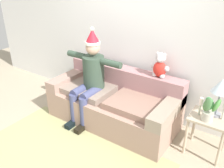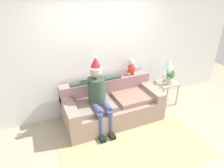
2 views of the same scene
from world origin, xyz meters
TOP-DOWN VIEW (x-y plane):
  - ground_plane at (0.00, 0.00)m, footprint 10.00×10.00m
  - back_wall at (0.00, 1.55)m, footprint 7.00×0.10m
  - couch at (0.00, 1.00)m, footprint 2.05×0.94m
  - person_seated at (-0.36, 0.84)m, footprint 1.02×0.77m
  - teddy_bear at (0.60, 1.30)m, footprint 0.29×0.17m
  - side_table at (1.45, 1.04)m, footprint 0.49×0.41m
  - table_lamp at (1.49, 1.12)m, footprint 0.24×0.24m
  - potted_plant at (1.44, 0.95)m, footprint 0.23×0.21m
  - candle_tall at (1.31, 1.02)m, footprint 0.04×0.04m
  - candle_short at (1.58, 1.08)m, footprint 0.04×0.04m
  - area_rug at (0.00, -0.07)m, footprint 2.57×1.38m

SIDE VIEW (x-z plane):
  - ground_plane at x=0.00m, z-range 0.00..0.00m
  - area_rug at x=0.00m, z-range 0.00..0.01m
  - couch at x=0.00m, z-range -0.09..0.74m
  - side_table at x=1.45m, z-range 0.18..0.75m
  - candle_tall at x=1.31m, z-range 0.61..0.86m
  - potted_plant at x=1.44m, z-range 0.55..0.91m
  - candle_short at x=1.58m, z-range 0.61..0.89m
  - person_seated at x=-0.36m, z-range 0.01..1.53m
  - table_lamp at x=1.49m, z-range 0.71..1.23m
  - teddy_bear at x=0.60m, z-range 0.81..1.19m
  - back_wall at x=0.00m, z-range 0.00..2.70m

